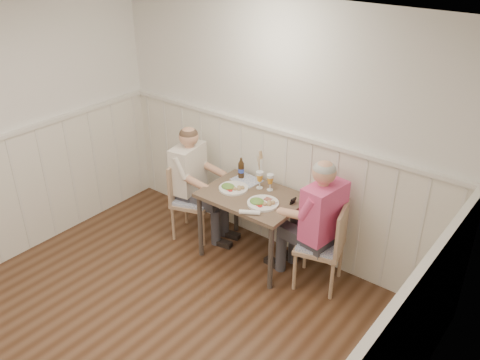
{
  "coord_description": "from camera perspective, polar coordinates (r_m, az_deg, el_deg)",
  "views": [
    {
      "loc": [
        2.61,
        -1.69,
        3.23
      ],
      "look_at": [
        0.01,
        1.64,
        1.0
      ],
      "focal_mm": 38.0,
      "sensor_mm": 36.0,
      "label": 1
    }
  ],
  "objects": [
    {
      "name": "room_shell",
      "position": [
        3.55,
        -16.67,
        -2.28
      ],
      "size": [
        4.04,
        4.54,
        2.6
      ],
      "color": "white",
      "rests_on": "ground"
    },
    {
      "name": "wainscot",
      "position": [
        4.35,
        -7.95,
        -8.22
      ],
      "size": [
        4.0,
        4.49,
        1.34
      ],
      "color": "white",
      "rests_on": "ground"
    },
    {
      "name": "dining_table",
      "position": [
        5.09,
        1.39,
        -2.62
      ],
      "size": [
        0.99,
        0.7,
        0.75
      ],
      "color": "brown",
      "rests_on": "ground"
    },
    {
      "name": "chair_right",
      "position": [
        4.87,
        9.6,
        -7.0
      ],
      "size": [
        0.51,
        0.51,
        0.89
      ],
      "color": "tan",
      "rests_on": "ground"
    },
    {
      "name": "chair_left",
      "position": [
        5.6,
        -5.78,
        -1.84
      ],
      "size": [
        0.53,
        0.53,
        0.88
      ],
      "color": "tan",
      "rests_on": "ground"
    },
    {
      "name": "man_in_pink",
      "position": [
        4.84,
        8.75,
        -5.96
      ],
      "size": [
        0.66,
        0.46,
        1.34
      ],
      "color": "#3F3F47",
      "rests_on": "ground"
    },
    {
      "name": "diner_cream",
      "position": [
        5.59,
        -5.38,
        -1.06
      ],
      "size": [
        0.64,
        0.45,
        1.29
      ],
      "color": "#3F3F47",
      "rests_on": "ground"
    },
    {
      "name": "plate_man",
      "position": [
        4.87,
        2.47,
        -2.47
      ],
      "size": [
        0.31,
        0.31,
        0.08
      ],
      "color": "white",
      "rests_on": "dining_table"
    },
    {
      "name": "plate_diner",
      "position": [
        5.13,
        -0.93,
        -0.79
      ],
      "size": [
        0.3,
        0.3,
        0.08
      ],
      "color": "white",
      "rests_on": "dining_table"
    },
    {
      "name": "beer_glass_a",
      "position": [
        5.08,
        3.41,
        0.03
      ],
      "size": [
        0.07,
        0.07,
        0.18
      ],
      "color": "silver",
      "rests_on": "dining_table"
    },
    {
      "name": "beer_glass_b",
      "position": [
        5.1,
        2.23,
        0.31
      ],
      "size": [
        0.07,
        0.07,
        0.19
      ],
      "color": "silver",
      "rests_on": "dining_table"
    },
    {
      "name": "beer_bottle",
      "position": [
        5.31,
        0.13,
        1.23
      ],
      "size": [
        0.06,
        0.06,
        0.23
      ],
      "color": "#322110",
      "rests_on": "dining_table"
    },
    {
      "name": "rolled_napkin",
      "position": [
        4.71,
        1.09,
        -3.65
      ],
      "size": [
        0.19,
        0.14,
        0.04
      ],
      "color": "white",
      "rests_on": "dining_table"
    },
    {
      "name": "grass_vase",
      "position": [
        5.22,
        2.06,
        1.5
      ],
      "size": [
        0.04,
        0.04,
        0.38
      ],
      "color": "silver",
      "rests_on": "dining_table"
    },
    {
      "name": "gingham_mat",
      "position": [
        5.31,
        0.77,
        -0.0
      ],
      "size": [
        0.31,
        0.26,
        0.01
      ],
      "color": "#6274A6",
      "rests_on": "dining_table"
    }
  ]
}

